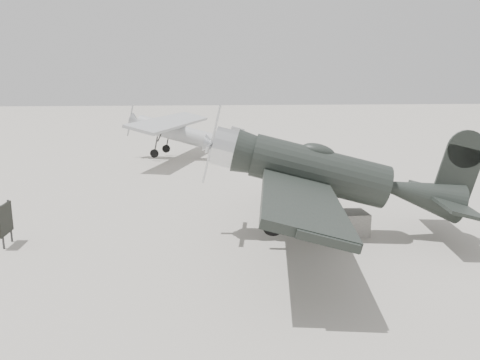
{
  "coord_description": "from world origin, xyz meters",
  "views": [
    {
      "loc": [
        -2.52,
        -16.64,
        5.11
      ],
      "look_at": [
        -0.87,
        0.08,
        1.5
      ],
      "focal_mm": 35.0,
      "sensor_mm": 36.0,
      "label": 1
    }
  ],
  "objects_px": {
    "lowwing_monoplane": "(331,175)",
    "sign_board": "(5,220)",
    "equipment_block": "(343,223)",
    "highwing_monoplane": "(180,130)"
  },
  "relations": [
    {
      "from": "lowwing_monoplane",
      "to": "sign_board",
      "type": "height_order",
      "value": "lowwing_monoplane"
    },
    {
      "from": "sign_board",
      "to": "equipment_block",
      "type": "bearing_deg",
      "value": 0.6
    },
    {
      "from": "lowwing_monoplane",
      "to": "highwing_monoplane",
      "type": "height_order",
      "value": "lowwing_monoplane"
    },
    {
      "from": "lowwing_monoplane",
      "to": "equipment_block",
      "type": "height_order",
      "value": "lowwing_monoplane"
    },
    {
      "from": "lowwing_monoplane",
      "to": "sign_board",
      "type": "distance_m",
      "value": 10.41
    },
    {
      "from": "equipment_block",
      "to": "highwing_monoplane",
      "type": "bearing_deg",
      "value": 110.04
    },
    {
      "from": "equipment_block",
      "to": "sign_board",
      "type": "height_order",
      "value": "sign_board"
    },
    {
      "from": "lowwing_monoplane",
      "to": "sign_board",
      "type": "relative_size",
      "value": 8.82
    },
    {
      "from": "equipment_block",
      "to": "sign_board",
      "type": "relative_size",
      "value": 1.11
    },
    {
      "from": "lowwing_monoplane",
      "to": "sign_board",
      "type": "xyz_separation_m",
      "value": [
        -10.34,
        0.11,
        -1.25
      ]
    }
  ]
}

